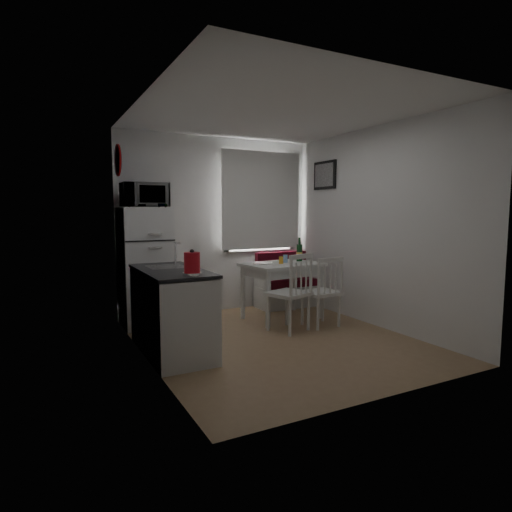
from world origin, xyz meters
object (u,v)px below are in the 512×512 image
at_px(dining_table, 282,269).
at_px(kettle, 192,263).
at_px(bench, 292,288).
at_px(microwave, 144,195).
at_px(chair_left, 293,284).
at_px(chair_right, 325,284).
at_px(wine_bottle, 299,249).
at_px(fridge, 146,267).
at_px(kitchen_counter, 172,311).

relative_size(dining_table, kettle, 4.63).
height_order(bench, microwave, microwave).
height_order(bench, chair_left, chair_left).
relative_size(chair_right, wine_bottle, 1.44).
bearing_deg(fridge, bench, 2.62).
xyz_separation_m(dining_table, chair_right, (0.25, -0.66, -0.13)).
bearing_deg(chair_right, microwave, 147.46).
relative_size(bench, microwave, 2.11).
distance_m(chair_left, kettle, 1.65).
xyz_separation_m(bench, kettle, (-2.32, -1.89, 0.74)).
bearing_deg(chair_left, kettle, -178.18).
relative_size(microwave, wine_bottle, 1.65).
distance_m(chair_left, wine_bottle, 1.04).
height_order(chair_left, fridge, fridge).
xyz_separation_m(kitchen_counter, wine_bottle, (2.15, 0.81, 0.50)).
distance_m(kitchen_counter, kettle, 0.78).
height_order(kitchen_counter, chair_right, kitchen_counter).
bearing_deg(chair_right, dining_table, 107.69).
bearing_deg(microwave, dining_table, -15.35).
height_order(chair_right, microwave, microwave).
relative_size(kitchen_counter, kettle, 5.43).
height_order(kitchen_counter, chair_left, kitchen_counter).
distance_m(chair_right, wine_bottle, 0.86).
relative_size(chair_left, wine_bottle, 1.70).
bearing_deg(kitchen_counter, microwave, 89.06).
relative_size(chair_right, kettle, 2.04).
bearing_deg(kettle, dining_table, 35.43).
xyz_separation_m(bench, chair_left, (-0.83, -1.32, 0.33)).
relative_size(chair_left, kettle, 2.40).
height_order(bench, dining_table, bench).
height_order(kitchen_counter, dining_table, kitchen_counter).
distance_m(chair_right, kettle, 2.13).
xyz_separation_m(chair_right, kettle, (-2.00, -0.58, 0.45)).
bearing_deg(fridge, kitchen_counter, -90.90).
height_order(chair_right, wine_bottle, wine_bottle).
bearing_deg(chair_left, kitchen_counter, 162.24).
bearing_deg(wine_bottle, kettle, -147.37).
bearing_deg(kitchen_counter, fridge, 89.10).
bearing_deg(chair_left, microwave, 123.73).
relative_size(kitchen_counter, wine_bottle, 3.85).
bearing_deg(bench, chair_left, -122.13).
height_order(microwave, kettle, microwave).
bearing_deg(chair_right, kettle, -166.78).
distance_m(kettle, wine_bottle, 2.49).
distance_m(kitchen_counter, chair_left, 1.55).
bearing_deg(dining_table, microwave, 158.18).
relative_size(dining_table, chair_left, 1.93).
relative_size(kitchen_counter, fridge, 0.85).
height_order(kettle, wine_bottle, kettle).
distance_m(microwave, wine_bottle, 2.29).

